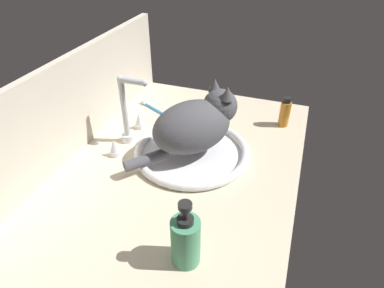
{
  "coord_description": "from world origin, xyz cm",
  "views": [
    {
      "loc": [
        -75.3,
        -29.14,
        67.11
      ],
      "look_at": [
        5.72,
        -0.7,
        7.0
      ],
      "focal_mm": 31.25,
      "sensor_mm": 36.0,
      "label": 1
    }
  ],
  "objects_px": {
    "faucet": "(127,118)",
    "amber_bottle": "(285,113)",
    "cat": "(198,123)",
    "soap_pump_bottle": "(186,240)",
    "toothbrush": "(154,108)",
    "sink_basin": "(192,151)"
  },
  "relations": [
    {
      "from": "sink_basin",
      "to": "faucet",
      "type": "relative_size",
      "value": 1.55
    },
    {
      "from": "faucet",
      "to": "toothbrush",
      "type": "relative_size",
      "value": 1.59
    },
    {
      "from": "faucet",
      "to": "soap_pump_bottle",
      "type": "distance_m",
      "value": 0.51
    },
    {
      "from": "sink_basin",
      "to": "cat",
      "type": "bearing_deg",
      "value": -39.05
    },
    {
      "from": "amber_bottle",
      "to": "toothbrush",
      "type": "bearing_deg",
      "value": 96.03
    },
    {
      "from": "cat",
      "to": "amber_bottle",
      "type": "height_order",
      "value": "cat"
    },
    {
      "from": "sink_basin",
      "to": "cat",
      "type": "relative_size",
      "value": 1.08
    },
    {
      "from": "amber_bottle",
      "to": "toothbrush",
      "type": "height_order",
      "value": "amber_bottle"
    },
    {
      "from": "toothbrush",
      "to": "faucet",
      "type": "bearing_deg",
      "value": -176.02
    },
    {
      "from": "soap_pump_bottle",
      "to": "sink_basin",
      "type": "bearing_deg",
      "value": 17.37
    },
    {
      "from": "sink_basin",
      "to": "soap_pump_bottle",
      "type": "xyz_separation_m",
      "value": [
        -0.38,
        -0.12,
        0.05
      ]
    },
    {
      "from": "toothbrush",
      "to": "amber_bottle",
      "type": "bearing_deg",
      "value": -83.97
    },
    {
      "from": "sink_basin",
      "to": "cat",
      "type": "xyz_separation_m",
      "value": [
        0.02,
        -0.01,
        0.1
      ]
    },
    {
      "from": "amber_bottle",
      "to": "soap_pump_bottle",
      "type": "bearing_deg",
      "value": 168.28
    },
    {
      "from": "sink_basin",
      "to": "soap_pump_bottle",
      "type": "relative_size",
      "value": 2.11
    },
    {
      "from": "toothbrush",
      "to": "soap_pump_bottle",
      "type": "bearing_deg",
      "value": -149.44
    },
    {
      "from": "toothbrush",
      "to": "sink_basin",
      "type": "bearing_deg",
      "value": -133.51
    },
    {
      "from": "sink_basin",
      "to": "cat",
      "type": "distance_m",
      "value": 0.1
    },
    {
      "from": "sink_basin",
      "to": "toothbrush",
      "type": "height_order",
      "value": "sink_basin"
    },
    {
      "from": "faucet",
      "to": "amber_bottle",
      "type": "distance_m",
      "value": 0.55
    },
    {
      "from": "faucet",
      "to": "cat",
      "type": "xyz_separation_m",
      "value": [
        0.02,
        -0.23,
        0.02
      ]
    },
    {
      "from": "soap_pump_bottle",
      "to": "toothbrush",
      "type": "relative_size",
      "value": 1.17
    }
  ]
}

